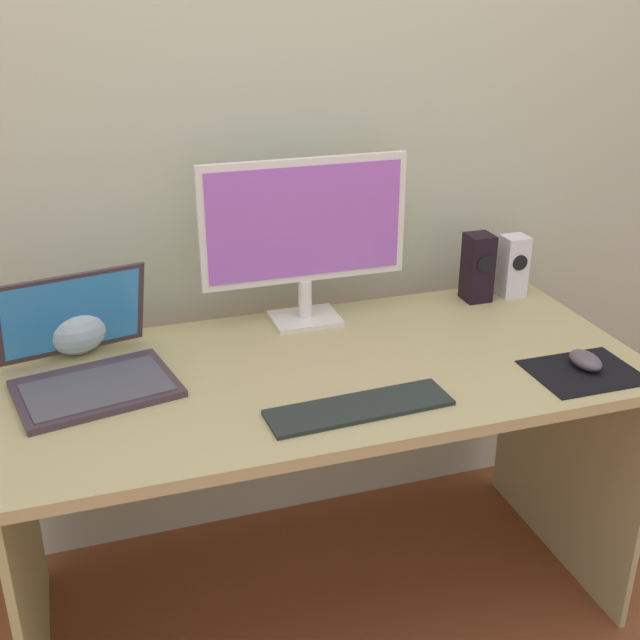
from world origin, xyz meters
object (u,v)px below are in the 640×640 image
(fishbowl, at_px, (73,320))
(keyboard_external, at_px, (359,408))
(monitor, at_px, (305,231))
(laptop, at_px, (88,363))
(speaker_right, at_px, (513,266))
(mouse, at_px, (585,360))
(speaker_near_monitor, at_px, (478,267))

(fishbowl, distance_m, keyboard_external, 0.75)
(monitor, xyz_separation_m, laptop, (-0.57, -0.18, -0.20))
(speaker_right, xyz_separation_m, mouse, (-0.07, -0.47, -0.07))
(keyboard_external, relative_size, mouse, 4.09)
(fishbowl, bearing_deg, monitor, -0.16)
(speaker_right, bearing_deg, speaker_near_monitor, 179.99)
(speaker_near_monitor, xyz_separation_m, mouse, (0.04, -0.47, -0.08))
(speaker_right, height_order, speaker_near_monitor, speaker_near_monitor)
(speaker_near_monitor, bearing_deg, fishbowl, 179.65)
(monitor, distance_m, mouse, 0.76)
(monitor, bearing_deg, speaker_right, -0.47)
(laptop, bearing_deg, speaker_near_monitor, 9.19)
(speaker_near_monitor, distance_m, fishbowl, 1.11)
(speaker_near_monitor, distance_m, mouse, 0.48)
(laptop, xyz_separation_m, mouse, (1.13, -0.29, -0.03))
(speaker_right, distance_m, laptop, 1.21)
(speaker_near_monitor, relative_size, laptop, 0.48)
(speaker_right, bearing_deg, mouse, -98.85)
(laptop, relative_size, fishbowl, 2.33)
(speaker_right, bearing_deg, laptop, -171.68)
(speaker_near_monitor, xyz_separation_m, keyboard_external, (-0.54, -0.48, -0.09))
(mouse, bearing_deg, laptop, 165.64)
(laptop, height_order, keyboard_external, laptop)
(monitor, distance_m, speaker_near_monitor, 0.53)
(speaker_right, relative_size, keyboard_external, 0.44)
(monitor, xyz_separation_m, speaker_near_monitor, (0.51, -0.01, -0.16))
(speaker_right, relative_size, fishbowl, 1.03)
(monitor, bearing_deg, mouse, -40.60)
(speaker_right, height_order, fishbowl, speaker_right)
(speaker_near_monitor, height_order, keyboard_external, speaker_near_monitor)
(monitor, height_order, speaker_right, monitor)
(speaker_right, xyz_separation_m, keyboard_external, (-0.65, -0.48, -0.08))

